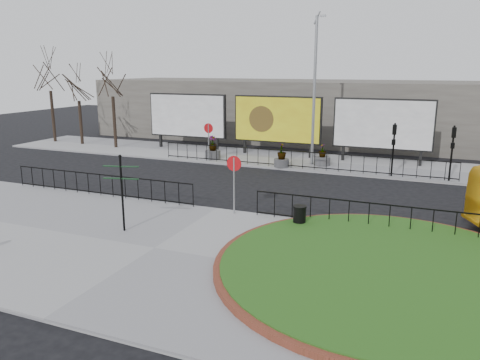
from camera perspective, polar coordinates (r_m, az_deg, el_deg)
The scene contains 25 objects.
ground at distance 20.57m, azimuth -2.84°, elevation -3.75°, with size 90.00×90.00×0.00m, color black.
pavement_near at distance 16.43m, azimuth -10.38°, elevation -8.32°, with size 30.00×10.00×0.12m, color gray.
pavement_far at distance 31.49m, azimuth 6.51°, elevation 2.41°, with size 44.00×6.00×0.12m, color gray.
brick_edge at distance 14.98m, azimuth 17.30°, elevation -10.34°, with size 10.40×10.40×0.18m, color brown.
grass_lawn at distance 14.97m, azimuth 17.31°, elevation -10.27°, with size 10.00×10.00×0.22m, color #234A13.
railing_near_left at distance 23.28m, azimuth -16.67°, elevation -0.54°, with size 10.00×0.10×1.10m, color black, non-canonical shape.
railing_near_right at distance 18.37m, azimuth 15.43°, elevation -4.20°, with size 9.00×0.10×1.10m, color black, non-canonical shape.
railing_far at distance 28.56m, azimuth 6.96°, elevation 2.49°, with size 18.00×0.10×1.10m, color black, non-canonical shape.
speed_sign_far at distance 30.57m, azimuth -3.86°, elevation 5.66°, with size 0.64×0.07×2.47m.
speed_sign_near at distance 19.33m, azimuth -0.73°, elevation 1.01°, with size 0.64×0.07×2.47m.
billboard_left at distance 35.24m, azimuth -6.44°, elevation 7.78°, with size 6.20×0.31×4.10m.
billboard_mid at distance 32.46m, azimuth 4.55°, elevation 7.33°, with size 6.20×0.31×4.10m.
billboard_right at distance 31.04m, azimuth 17.01°, elevation 6.49°, with size 6.20×0.31×4.10m.
lamp_post at distance 29.58m, azimuth 9.07°, elevation 10.92°, with size 0.74×0.18×9.23m.
signal_pole_a at distance 27.43m, azimuth 18.23°, elevation 4.48°, with size 0.22×0.26×3.00m.
signal_pole_b at distance 27.39m, azimuth 24.50°, elevation 3.92°, with size 0.22×0.26×3.00m.
tree_left at distance 36.93m, azimuth -15.21°, elevation 9.25°, with size 2.00×2.00×7.00m, color #2D2119, non-canonical shape.
tree_mid at distance 39.41m, azimuth -19.00°, elevation 8.66°, with size 2.00×2.00×6.20m, color #2D2119, non-canonical shape.
tree_far at distance 41.54m, azimuth -22.04°, elevation 9.53°, with size 2.00×2.00×7.50m, color #2D2119, non-canonical shape.
building_backdrop at distance 40.77m, azimuth 10.55°, elevation 8.29°, with size 40.00×10.00×5.00m, color #67625A.
fingerpost_sign at distance 17.81m, azimuth -14.23°, elevation -0.64°, with size 1.36×0.54×2.92m.
litter_bin at distance 18.10m, azimuth 7.26°, elevation -4.45°, with size 0.52×0.52×0.86m.
planter_a at distance 31.53m, azimuth -3.35°, elevation 3.60°, with size 1.05×1.05×1.55m.
planter_b at distance 28.93m, azimuth 5.10°, elevation 2.71°, with size 0.93×0.93×1.49m.
planter_c at distance 29.76m, azimuth 9.99°, elevation 2.64°, with size 1.01×1.01×1.38m.
Camera 1 is at (8.43, -17.73, 6.14)m, focal length 35.00 mm.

